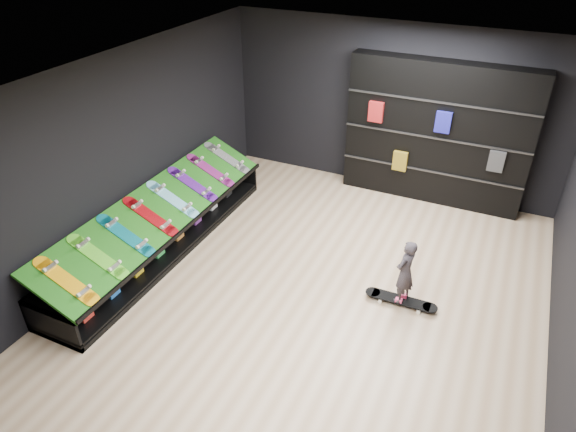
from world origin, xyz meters
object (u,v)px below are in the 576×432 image
at_px(back_shelving, 437,134).
at_px(floor_skateboard, 401,301).
at_px(child, 403,283).
at_px(display_rack, 163,234).

relative_size(back_shelving, floor_skateboard, 3.17).
distance_m(floor_skateboard, child, 0.32).
height_order(back_shelving, floor_skateboard, back_shelving).
xyz_separation_m(back_shelving, child, (0.30, -3.08, -0.87)).
xyz_separation_m(floor_skateboard, child, (0.00, 0.00, 0.32)).
height_order(display_rack, back_shelving, back_shelving).
bearing_deg(back_shelving, child, -84.40).
relative_size(display_rack, back_shelving, 1.45).
xyz_separation_m(display_rack, floor_skateboard, (3.71, 0.24, -0.20)).
distance_m(back_shelving, child, 3.21).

